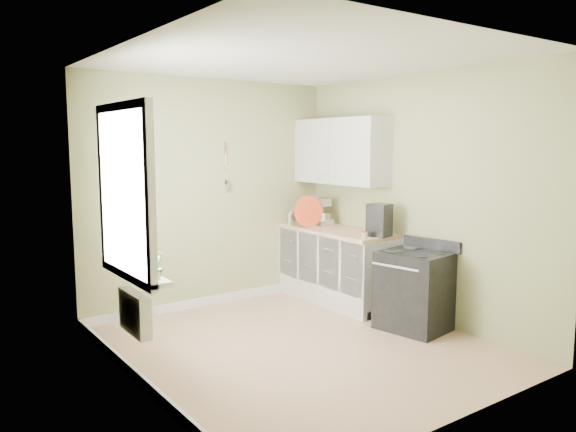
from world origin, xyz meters
TOP-DOWN VIEW (x-y plane):
  - floor at (0.00, 0.00)m, footprint 3.20×3.60m
  - ceiling at (0.00, 0.00)m, footprint 3.20×3.60m
  - wall_back at (0.00, 1.81)m, footprint 3.20×0.02m
  - wall_left at (-1.61, 0.00)m, footprint 0.02×3.60m
  - wall_right at (1.61, 0.00)m, footprint 0.02×3.60m
  - base_cabinets at (1.30, 1.00)m, footprint 0.60×1.60m
  - countertop at (1.29, 1.00)m, footprint 0.64×1.60m
  - upper_cabinets at (1.43, 1.10)m, footprint 0.35×1.40m
  - window at (-1.58, 0.30)m, footprint 0.06×1.14m
  - window_sill at (-1.51, 0.30)m, footprint 0.18×1.14m
  - radiator at (-1.54, 0.25)m, footprint 0.12×0.50m
  - wall_utensils at (0.20, 1.78)m, footprint 0.02×0.14m
  - stove at (1.28, -0.27)m, footprint 0.69×0.76m
  - stand_mixer at (1.37, 1.39)m, footprint 0.24×0.34m
  - kettle at (1.07, 1.66)m, footprint 0.18×0.10m
  - coffee_maker at (1.31, 0.30)m, footprint 0.26×0.27m
  - red_tray at (1.13, 1.35)m, footprint 0.39×0.17m
  - jar at (1.09, 0.30)m, footprint 0.07×0.07m
  - plant_a at (-1.50, -0.13)m, footprint 0.19×0.19m
  - plant_b at (-1.50, 0.30)m, footprint 0.19×0.19m
  - plant_c at (-1.50, 0.51)m, footprint 0.23×0.23m

SIDE VIEW (x-z plane):
  - floor at x=0.00m, z-range -0.02..0.00m
  - stove at x=1.28m, z-range -0.05..0.89m
  - base_cabinets at x=1.30m, z-range 0.00..0.87m
  - radiator at x=-1.54m, z-range 0.38..0.73m
  - window_sill at x=-1.51m, z-range 0.86..0.90m
  - countertop at x=1.29m, z-range 0.87..0.91m
  - jar at x=1.09m, z-range 0.91..0.99m
  - kettle at x=1.07m, z-range 0.91..1.09m
  - plant_b at x=-1.50m, z-range 0.90..1.17m
  - plant_c at x=-1.50m, z-range 0.90..1.19m
  - plant_a at x=-1.50m, z-range 0.90..1.20m
  - stand_mixer at x=1.37m, z-range 0.88..1.26m
  - coffee_maker at x=1.31m, z-range 0.90..1.27m
  - red_tray at x=1.13m, z-range 0.91..1.30m
  - wall_back at x=0.00m, z-range 0.00..2.70m
  - wall_left at x=-1.61m, z-range 0.00..2.70m
  - wall_right at x=1.61m, z-range 0.00..2.70m
  - window at x=-1.58m, z-range 0.83..2.27m
  - wall_utensils at x=0.20m, z-range 1.27..1.85m
  - upper_cabinets at x=1.43m, z-range 1.45..2.25m
  - ceiling at x=0.00m, z-range 2.70..2.72m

